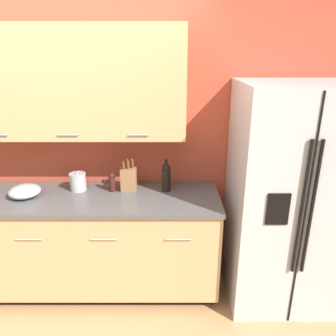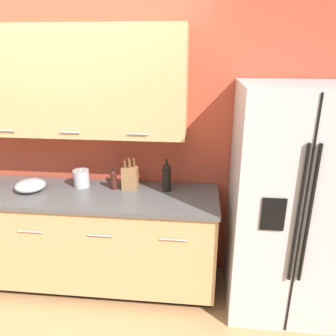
% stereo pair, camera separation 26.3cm
% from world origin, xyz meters
% --- Properties ---
extents(wall_back, '(10.00, 0.39, 2.60)m').
position_xyz_m(wall_back, '(0.04, 1.16, 1.45)').
color(wall_back, '#AD422D').
rests_on(wall_back, ground_plane).
extents(counter_unit, '(2.41, 0.64, 0.92)m').
position_xyz_m(counter_unit, '(0.13, 0.87, 0.47)').
color(counter_unit, black).
rests_on(counter_unit, ground_plane).
extents(refrigerator, '(0.87, 0.76, 1.85)m').
position_xyz_m(refrigerator, '(1.87, 0.81, 0.92)').
color(refrigerator, '#B2B2B5').
rests_on(refrigerator, ground_plane).
extents(knife_block, '(0.13, 0.10, 0.29)m').
position_xyz_m(knife_block, '(0.57, 0.98, 1.02)').
color(knife_block, olive).
rests_on(knife_block, counter_unit).
extents(wine_bottle, '(0.08, 0.08, 0.28)m').
position_xyz_m(wine_bottle, '(0.89, 0.98, 1.05)').
color(wine_bottle, black).
rests_on(wine_bottle, counter_unit).
extents(oil_bottle, '(0.05, 0.05, 0.19)m').
position_xyz_m(oil_bottle, '(0.43, 0.97, 1.01)').
color(oil_bottle, '#3D1914').
rests_on(oil_bottle, counter_unit).
extents(steel_canister, '(0.14, 0.14, 0.17)m').
position_xyz_m(steel_canister, '(0.13, 0.99, 0.99)').
color(steel_canister, '#A3A3A5').
rests_on(steel_canister, counter_unit).
extents(mixing_bowl, '(0.25, 0.25, 0.10)m').
position_xyz_m(mixing_bowl, '(-0.28, 0.85, 0.97)').
color(mixing_bowl, '#A3A3A5').
rests_on(mixing_bowl, counter_unit).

